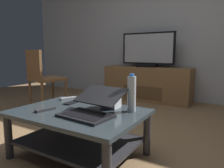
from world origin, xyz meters
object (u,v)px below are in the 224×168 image
media_cabinet (147,84)px  television (148,51)px  tv_remote (68,98)px  side_chair (43,76)px  coffee_table (79,125)px  soundbar_remote (45,110)px  laptop (92,107)px  water_bottle_near (132,94)px  router_box (111,99)px  cell_phone (71,103)px

media_cabinet → television: television is taller
television → tv_remote: 2.00m
television → side_chair: 1.78m
coffee_table → soundbar_remote: soundbar_remote is taller
media_cabinet → laptop: (0.45, -2.26, 0.15)m
laptop → water_bottle_near: (0.21, 0.23, 0.08)m
television → laptop: bearing=-78.7°
laptop → water_bottle_near: bearing=47.1°
television → media_cabinet: bearing=90.0°
router_box → water_bottle_near: 0.21m
coffee_table → media_cabinet: size_ratio=0.68×
television → side_chair: television is taller
laptop → water_bottle_near: water_bottle_near is taller
soundbar_remote → side_chair: bearing=152.4°
cell_phone → media_cabinet: bearing=89.6°
media_cabinet → laptop: 2.31m
side_chair → laptop: 1.76m
coffee_table → water_bottle_near: water_bottle_near is taller
router_box → cell_phone: bearing=-170.6°
coffee_table → soundbar_remote: bearing=-148.2°
cell_phone → router_box: bearing=6.8°
router_box → cell_phone: 0.40m
water_bottle_near → soundbar_remote: bearing=-150.3°
television → laptop: television is taller
side_chair → soundbar_remote: (1.15, -0.98, -0.11)m
water_bottle_near → television: bearing=108.1°
side_chair → media_cabinet: bearing=52.0°
media_cabinet → side_chair: 1.77m
side_chair → router_box: (1.54, -0.63, -0.04)m
television → tv_remote: size_ratio=5.84×
water_bottle_near → laptop: bearing=-132.9°
soundbar_remote → water_bottle_near: bearing=42.5°
coffee_table → water_bottle_near: 0.49m
cell_phone → tv_remote: bearing=137.4°
television → laptop: (0.45, -2.24, -0.43)m
cell_phone → soundbar_remote: size_ratio=0.88×
laptop → soundbar_remote: 0.39m
laptop → tv_remote: bearing=149.4°
router_box → water_bottle_near: size_ratio=0.52×
coffee_table → media_cabinet: media_cabinet is taller
side_chair → soundbar_remote: 1.52m
router_box → tv_remote: (-0.52, 0.05, -0.07)m
coffee_table → soundbar_remote: size_ratio=6.35×
soundbar_remote → router_box: bearing=55.0°
router_box → soundbar_remote: (-0.39, -0.35, -0.07)m
television → side_chair: size_ratio=1.07×
laptop → router_box: bearing=86.3°
cell_phone → coffee_table: bearing=-38.6°
media_cabinet → soundbar_remote: (0.07, -2.37, 0.10)m
water_bottle_near → soundbar_remote: (-0.59, -0.34, -0.13)m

